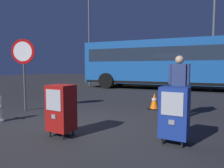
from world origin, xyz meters
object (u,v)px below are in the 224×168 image
object	(u,v)px
bus_far	(150,63)
street_light_near_right	(214,15)
pedestrian	(179,83)
traffic_cone	(154,101)
bus_near	(167,62)
stop_sign	(23,60)
street_light_far_right	(89,23)
newspaper_box_secondary	(174,112)
newspaper_box_primary	(61,108)

from	to	relation	value
bus_far	street_light_near_right	distance (m)	7.03
pedestrian	traffic_cone	world-z (taller)	pedestrian
bus_near	bus_far	xyz separation A→B (m)	(-2.57, 4.39, 0.00)
stop_sign	street_light_far_right	size ratio (longest dim) A/B	0.28
traffic_cone	bus_near	xyz separation A→B (m)	(-1.20, 6.56, 1.45)
stop_sign	pedestrian	size ratio (longest dim) A/B	1.34
traffic_cone	street_light_near_right	xyz separation A→B (m)	(1.33, 6.86, 4.07)
pedestrian	street_light_near_right	size ratio (longest dim) A/B	0.22
street_light_near_right	newspaper_box_secondary	bearing A→B (deg)	-90.68
newspaper_box_secondary	street_light_near_right	xyz separation A→B (m)	(0.11, 9.62, 3.76)
traffic_cone	stop_sign	bearing A→B (deg)	-147.89
street_light_near_right	newspaper_box_primary	bearing A→B (deg)	-101.83
pedestrian	bus_near	bearing A→B (deg)	105.96
newspaper_box_secondary	bus_far	bearing A→B (deg)	109.95
traffic_cone	pedestrian	bearing A→B (deg)	-42.14
newspaper_box_secondary	stop_sign	size ratio (longest dim) A/B	0.46
bus_near	bus_far	size ratio (longest dim) A/B	1.02
bus_far	street_light_far_right	xyz separation A→B (m)	(-3.15, -4.74, 2.90)
bus_near	street_light_far_right	world-z (taller)	street_light_far_right
newspaper_box_secondary	street_light_near_right	size ratio (longest dim) A/B	0.14
newspaper_box_secondary	street_light_far_right	xyz separation A→B (m)	(-8.13, 8.96, 4.04)
pedestrian	street_light_near_right	xyz separation A→B (m)	(0.41, 7.68, 3.38)
newspaper_box_secondary	bus_near	world-z (taller)	bus_near
newspaper_box_secondary	bus_far	world-z (taller)	bus_far
street_light_far_right	street_light_near_right	bearing A→B (deg)	4.56
pedestrian	bus_far	distance (m)	12.69
newspaper_box_primary	street_light_far_right	distance (m)	12.09
bus_near	street_light_far_right	xyz separation A→B (m)	(-5.72, -0.36, 2.90)
bus_far	street_light_near_right	xyz separation A→B (m)	(5.09, -4.08, 2.62)
stop_sign	traffic_cone	world-z (taller)	stop_sign
traffic_cone	street_light_far_right	xyz separation A→B (m)	(-6.92, 6.20, 4.35)
newspaper_box_primary	pedestrian	distance (m)	3.16
newspaper_box_primary	street_light_far_right	xyz separation A→B (m)	(-6.09, 9.63, 4.04)
bus_near	traffic_cone	bearing A→B (deg)	-85.71
newspaper_box_secondary	bus_far	distance (m)	14.63
newspaper_box_primary	street_light_far_right	bearing A→B (deg)	122.29
newspaper_box_secondary	traffic_cone	size ratio (longest dim) A/B	1.92
bus_near	newspaper_box_secondary	bearing A→B (deg)	-81.57
stop_sign	bus_near	bearing A→B (deg)	75.28
bus_far	newspaper_box_primary	bearing A→B (deg)	-78.70
newspaper_box_primary	pedestrian	xyz separation A→B (m)	(1.74, 2.61, 0.38)
traffic_cone	bus_far	size ratio (longest dim) A/B	0.05
newspaper_box_primary	bus_far	size ratio (longest dim) A/B	0.10
street_light_far_right	pedestrian	bearing A→B (deg)	-41.90
bus_near	street_light_near_right	world-z (taller)	street_light_near_right
stop_sign	street_light_near_right	world-z (taller)	street_light_near_right
traffic_cone	bus_far	bearing A→B (deg)	108.98
newspaper_box_primary	bus_near	distance (m)	10.06
bus_near	street_light_near_right	bearing A→B (deg)	0.75
newspaper_box_secondary	pedestrian	xyz separation A→B (m)	(-0.30, 1.94, 0.38)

